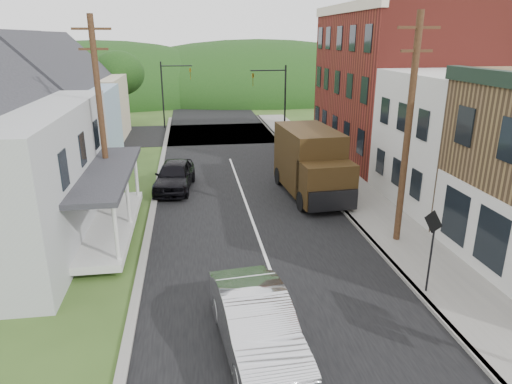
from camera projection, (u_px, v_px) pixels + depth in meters
name	position (u px, v px, depth m)	size (l,w,h in m)	color
ground	(280.00, 298.00, 14.90)	(120.00, 120.00, 0.00)	#2D4719
road	(244.00, 197.00, 24.27)	(9.00, 90.00, 0.02)	black
cross_road	(221.00, 134.00, 40.19)	(60.00, 9.00, 0.02)	black
sidewalk_right	(363.00, 203.00, 23.18)	(2.80, 55.00, 0.15)	slate
curb_right	(338.00, 204.00, 22.99)	(0.20, 55.00, 0.15)	slate
curb_left	(152.00, 214.00, 21.74)	(0.30, 55.00, 0.12)	slate
storefront_white	(477.00, 140.00, 22.43)	(8.00, 7.00, 6.50)	silver
storefront_red	(397.00, 85.00, 30.76)	(8.00, 12.00, 10.00)	maroon
house_blue	(53.00, 112.00, 28.13)	(7.14, 8.16, 7.28)	#8FAFC3
house_cream	(77.00, 95.00, 36.49)	(7.14, 8.16, 7.28)	#C0B695
utility_pole_right	(408.00, 131.00, 17.44)	(1.60, 0.26, 9.00)	#472D19
utility_pole_left	(101.00, 119.00, 20.00)	(1.60, 0.26, 9.00)	#472D19
traffic_signal_right	(277.00, 94.00, 36.29)	(2.87, 0.20, 6.00)	black
traffic_signal_left	(170.00, 87.00, 41.67)	(2.87, 0.20, 6.00)	black
tree_left_d	(118.00, 73.00, 42.06)	(4.80, 4.80, 6.94)	#382616
forested_ridge	(207.00, 95.00, 66.41)	(90.00, 30.00, 16.00)	black
silver_sedan	(256.00, 325.00, 12.09)	(1.78, 5.11, 1.68)	silver
dark_sedan	(175.00, 176.00, 25.21)	(1.90, 4.73, 1.61)	black
delivery_van	(312.00, 163.00, 23.96)	(2.97, 6.44, 3.52)	#30200D
warning_sign	(432.00, 240.00, 14.44)	(0.21, 0.77, 2.86)	black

